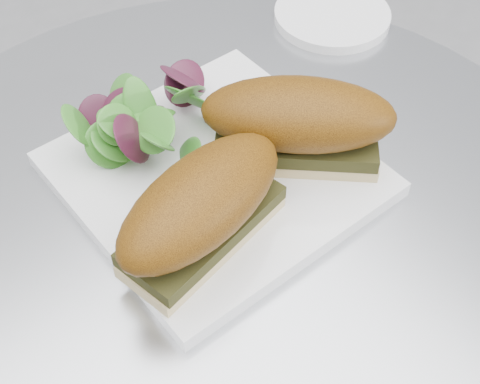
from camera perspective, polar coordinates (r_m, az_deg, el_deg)
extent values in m
cylinder|color=#B6B9BE|center=(0.60, -1.16, -2.99)|extent=(0.70, 0.70, 0.02)
cube|color=white|center=(0.62, -2.13, 1.54)|extent=(0.26, 0.26, 0.02)
cube|color=beige|center=(0.56, -3.14, -3.67)|extent=(0.16, 0.09, 0.01)
cube|color=black|center=(0.55, -3.20, -2.82)|extent=(0.15, 0.09, 0.01)
ellipsoid|color=#5F3709|center=(0.52, -3.35, -0.72)|extent=(0.18, 0.11, 0.06)
cube|color=beige|center=(0.62, 4.73, 3.61)|extent=(0.15, 0.14, 0.01)
cube|color=black|center=(0.61, 4.81, 4.50)|extent=(0.15, 0.14, 0.01)
ellipsoid|color=#5F3709|center=(0.59, 5.00, 6.63)|extent=(0.18, 0.17, 0.06)
cylinder|color=white|center=(0.82, 7.87, 14.70)|extent=(0.14, 0.14, 0.01)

